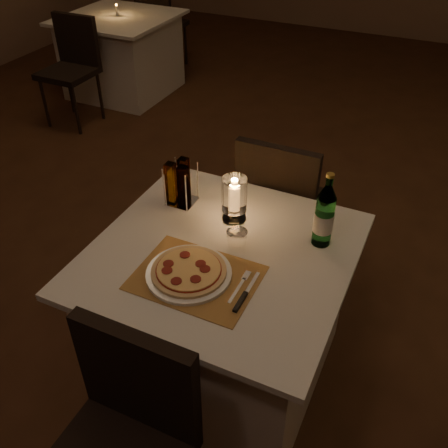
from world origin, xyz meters
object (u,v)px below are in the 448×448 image
at_px(water_bottle, 324,217).
at_px(neighbor_table_left, 122,55).
at_px(tumbler, 237,240).
at_px(plate, 189,273).
at_px(chair_far, 280,198).
at_px(hurricane_candle, 234,196).
at_px(pizza, 189,270).
at_px(main_table, 222,315).
at_px(chair_near, 125,430).

relative_size(water_bottle, neighbor_table_left, 0.32).
bearing_deg(tumbler, plate, -113.52).
xyz_separation_m(chair_far, hurricane_candle, (-0.04, -0.50, 0.31)).
bearing_deg(pizza, hurricane_candle, 89.02).
distance_m(chair_far, plate, 0.92).
xyz_separation_m(main_table, tumbler, (0.05, 0.04, 0.41)).
distance_m(water_bottle, neighbor_table_left, 3.66).
relative_size(plate, pizza, 1.14).
bearing_deg(plate, hurricane_candle, 89.05).
relative_size(chair_far, pizza, 3.21).
bearing_deg(chair_far, main_table, -90.00).
bearing_deg(plate, pizza, -138.14).
relative_size(main_table, water_bottle, 3.10).
bearing_deg(tumbler, hurricane_candle, 117.34).
bearing_deg(water_bottle, plate, -134.35).
relative_size(main_table, hurricane_candle, 4.93).
bearing_deg(water_bottle, hurricane_candle, -179.63).
distance_m(plate, water_bottle, 0.57).
xyz_separation_m(tumbler, hurricane_candle, (-0.09, 0.17, 0.08)).
distance_m(pizza, tumbler, 0.24).
bearing_deg(hurricane_candle, main_table, -78.49).
distance_m(chair_near, hurricane_candle, 0.98).
relative_size(main_table, plate, 3.12).
bearing_deg(hurricane_candle, plate, -90.95).
relative_size(chair_far, tumbler, 10.80).
bearing_deg(chair_near, neighbor_table_left, 124.75).
bearing_deg(main_table, neighbor_table_left, 131.33).
height_order(main_table, pizza, pizza).
bearing_deg(tumbler, neighbor_table_left, 132.32).
distance_m(plate, pizza, 0.02).
height_order(water_bottle, neighbor_table_left, water_bottle).
bearing_deg(neighbor_table_left, main_table, -48.67).
height_order(pizza, neighbor_table_left, pizza).
bearing_deg(chair_near, tumbler, 86.52).
bearing_deg(tumbler, chair_near, -93.48).
relative_size(chair_far, water_bottle, 2.79).
xyz_separation_m(main_table, plate, (-0.05, -0.18, 0.38)).
height_order(tumbler, neighbor_table_left, tumbler).
distance_m(tumbler, water_bottle, 0.35).
distance_m(chair_near, pizza, 0.58).
bearing_deg(water_bottle, pizza, -134.35).
height_order(plate, pizza, pizza).
bearing_deg(pizza, water_bottle, 45.65).
xyz_separation_m(plate, hurricane_candle, (0.01, 0.39, 0.11)).
height_order(main_table, chair_far, chair_far).
bearing_deg(chair_far, water_bottle, -55.92).
bearing_deg(tumbler, main_table, -138.63).
xyz_separation_m(chair_far, water_bottle, (0.34, -0.50, 0.32)).
bearing_deg(pizza, chair_near, -84.62).
xyz_separation_m(main_table, water_bottle, (0.34, 0.22, 0.50)).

